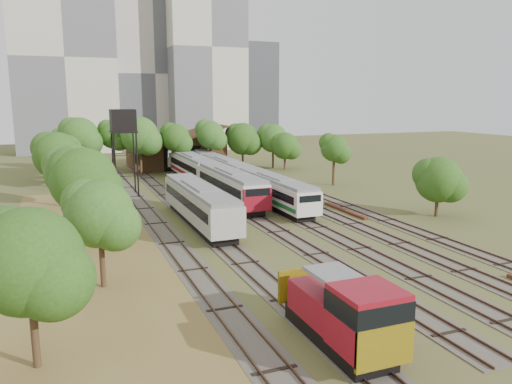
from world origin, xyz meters
name	(u,v)px	position (x,y,z in m)	size (l,w,h in m)	color
ground	(360,264)	(0.00, 0.00, 0.00)	(240.00, 240.00, 0.00)	#475123
dry_grass_patch	(101,260)	(-18.00, 8.00, 0.02)	(14.00, 60.00, 0.04)	brown
tracks	(239,201)	(-0.67, 25.00, 0.04)	(24.60, 80.00, 0.19)	#4C473D
railcar_red_set	(210,176)	(-2.00, 32.90, 2.06)	(3.14, 34.58, 3.89)	black
railcar_green_set	(226,171)	(2.00, 37.94, 1.87)	(2.86, 52.08, 3.53)	black
railcar_rear	(167,155)	(-2.00, 60.15, 2.11)	(3.22, 16.08, 3.98)	black
shunter_locomotive	(347,315)	(-8.00, -10.94, 1.86)	(2.93, 8.10, 3.84)	black
old_grey_coach	(199,204)	(-8.00, 16.02, 2.09)	(3.09, 18.00, 3.83)	black
water_tower	(123,123)	(-12.74, 34.17, 9.16)	(3.14, 3.14, 10.87)	black
rail_pile_far	(345,211)	(8.20, 15.53, 0.13)	(0.52, 8.24, 0.27)	#562918
maintenance_shed	(175,151)	(-1.00, 57.98, 2.91)	(16.45, 11.55, 7.58)	#372114
tree_band_left	(65,165)	(-19.86, 26.98, 5.12)	(8.46, 74.73, 8.50)	#382616
tree_band_far	(173,137)	(-2.79, 51.16, 5.98)	(37.67, 8.98, 9.40)	#382616
tree_band_right	(342,157)	(15.93, 29.07, 4.28)	(4.75, 42.49, 7.25)	#382616
tower_left	(64,59)	(-18.00, 95.00, 21.00)	(22.00, 16.00, 42.00)	beige
tower_centre	(149,75)	(2.00, 100.00, 18.00)	(20.00, 18.00, 36.00)	#B2ABA1
tower_right	(203,50)	(14.00, 92.00, 24.00)	(18.00, 16.00, 48.00)	beige
tower_far_right	(252,92)	(34.00, 110.00, 14.00)	(12.00, 12.00, 28.00)	#3C3E44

